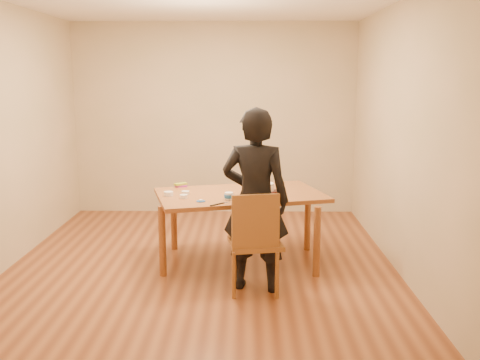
{
  "coord_description": "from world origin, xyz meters",
  "views": [
    {
      "loc": [
        0.48,
        -5.38,
        1.94
      ],
      "look_at": [
        0.4,
        0.02,
        0.9
      ],
      "focal_mm": 40.0,
      "sensor_mm": 36.0,
      "label": 1
    }
  ],
  "objects_px": {
    "dining_table": "(240,195)",
    "dining_chair": "(255,243)",
    "cake": "(264,187)",
    "cake_plate": "(264,191)",
    "person": "(255,200)"
  },
  "relations": [
    {
      "from": "cake_plate",
      "to": "cake",
      "type": "xyz_separation_m",
      "value": [
        0.0,
        0.0,
        0.04
      ]
    },
    {
      "from": "person",
      "to": "dining_chair",
      "type": "bearing_deg",
      "value": 101.07
    },
    {
      "from": "dining_table",
      "to": "cake_plate",
      "type": "bearing_deg",
      "value": -5.09
    },
    {
      "from": "dining_table",
      "to": "dining_chair",
      "type": "relative_size",
      "value": 3.78
    },
    {
      "from": "cake_plate",
      "to": "cake",
      "type": "distance_m",
      "value": 0.04
    },
    {
      "from": "dining_chair",
      "to": "dining_table",
      "type": "bearing_deg",
      "value": 90.08
    },
    {
      "from": "cake",
      "to": "person",
      "type": "relative_size",
      "value": 0.12
    },
    {
      "from": "cake_plate",
      "to": "person",
      "type": "xyz_separation_m",
      "value": [
        -0.1,
        -0.78,
        0.08
      ]
    },
    {
      "from": "dining_chair",
      "to": "cake",
      "type": "bearing_deg",
      "value": 71.85
    },
    {
      "from": "dining_table",
      "to": "dining_chair",
      "type": "bearing_deg",
      "value": -94.44
    },
    {
      "from": "cake_plate",
      "to": "person",
      "type": "height_order",
      "value": "person"
    },
    {
      "from": "dining_table",
      "to": "cake_plate",
      "type": "distance_m",
      "value": 0.26
    },
    {
      "from": "cake_plate",
      "to": "person",
      "type": "bearing_deg",
      "value": -97.7
    },
    {
      "from": "cake",
      "to": "dining_chair",
      "type": "bearing_deg",
      "value": -97.28
    },
    {
      "from": "cake_plate",
      "to": "person",
      "type": "relative_size",
      "value": 0.16
    }
  ]
}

